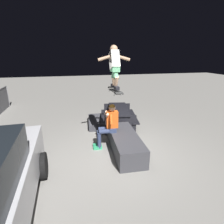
% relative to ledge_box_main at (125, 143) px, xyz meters
% --- Properties ---
extents(ground_plane, '(40.00, 40.00, 0.00)m').
position_rel_ledge_box_main_xyz_m(ground_plane, '(-0.01, 0.19, -0.26)').
color(ground_plane, gray).
extents(ledge_box_main, '(2.03, 0.84, 0.52)m').
position_rel_ledge_box_main_xyz_m(ledge_box_main, '(0.00, 0.00, 0.00)').
color(ledge_box_main, '#38383D').
rests_on(ledge_box_main, ground).
extents(person_sitting_on_ledge, '(0.59, 0.76, 1.35)m').
position_rel_ledge_box_main_xyz_m(person_sitting_on_ledge, '(0.36, 0.41, 0.50)').
color(person_sitting_on_ledge, '#2D3856').
rests_on(person_sitting_on_ledge, ground).
extents(skateboard, '(1.02, 0.21, 0.13)m').
position_rel_ledge_box_main_xyz_m(skateboard, '(0.29, 0.23, 1.49)').
color(skateboard, black).
extents(skater_airborne, '(0.62, 0.89, 1.12)m').
position_rel_ledge_box_main_xyz_m(skater_airborne, '(0.34, 0.23, 2.18)').
color(skater_airborne, black).
extents(kicker_ramp, '(1.34, 0.97, 0.39)m').
position_rel_ledge_box_main_xyz_m(kicker_ramp, '(2.15, 0.39, -0.20)').
color(kicker_ramp, '#38383D').
rests_on(kicker_ramp, ground).
extents(picnic_table_back, '(1.91, 1.62, 0.75)m').
position_rel_ledge_box_main_xyz_m(picnic_table_back, '(1.84, -0.31, 0.24)').
color(picnic_table_back, black).
rests_on(picnic_table_back, ground).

